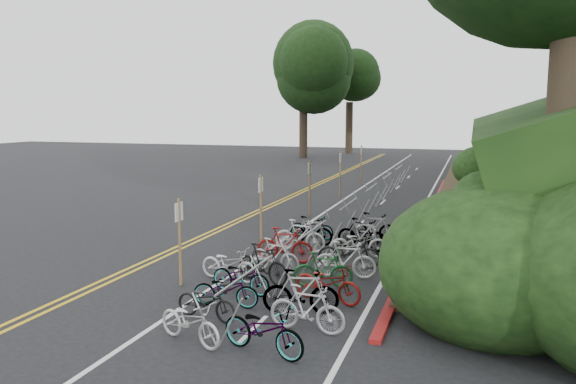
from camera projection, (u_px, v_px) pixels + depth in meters
name	position (u px, v px, depth m)	size (l,w,h in m)	color
ground	(172.00, 288.00, 14.80)	(120.00, 120.00, 0.00)	black
road_markings	(304.00, 220.00, 24.10)	(7.47, 80.00, 0.01)	gold
red_curb	(429.00, 218.00, 24.31)	(0.25, 28.00, 0.10)	maroon
bike_rack_front	(247.00, 285.00, 12.36)	(1.10, 3.26, 1.09)	#969799
bike_racks_rest	(371.00, 194.00, 25.97)	(1.14, 23.00, 1.17)	#969799
signpost_near	(180.00, 236.00, 14.83)	(0.08, 0.40, 2.34)	brown
signposts_rest	(326.00, 177.00, 27.58)	(0.08, 18.40, 2.50)	brown
bike_front	(229.00, 264.00, 15.38)	(1.77, 0.62, 0.93)	beige
bike_valet	(305.00, 261.00, 15.54)	(3.28, 11.87, 1.09)	beige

